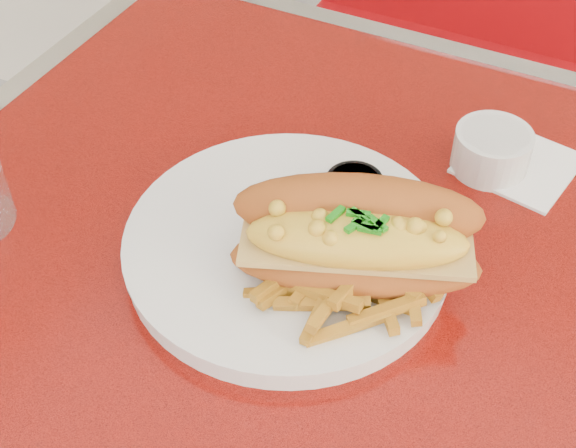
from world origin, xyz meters
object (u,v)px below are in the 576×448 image
at_px(gravy_ramekin, 492,149).
at_px(fork, 342,272).
at_px(diner_table, 472,438).
at_px(sauce_cup_left, 354,189).
at_px(dinner_plate, 288,246).
at_px(booth_bench_far, 572,185).
at_px(mac_hoagie, 357,237).

bearing_deg(gravy_ramekin, fork, -107.75).
distance_m(diner_table, fork, 0.23).
xyz_separation_m(gravy_ramekin, sauce_cup_left, (-0.10, -0.11, -0.01)).
xyz_separation_m(diner_table, dinner_plate, (-0.20, 0.00, 0.17)).
distance_m(booth_bench_far, gravy_ramekin, 0.79).
bearing_deg(sauce_cup_left, dinner_plate, -104.67).
height_order(dinner_plate, fork, same).
bearing_deg(gravy_ramekin, mac_hoagie, -106.43).
distance_m(dinner_plate, sauce_cup_left, 0.10).
relative_size(mac_hoagie, gravy_ramekin, 2.27).
bearing_deg(booth_bench_far, dinner_plate, -104.14).
relative_size(diner_table, gravy_ramekin, 11.89).
relative_size(fork, sauce_cup_left, 1.78).
distance_m(dinner_plate, mac_hoagie, 0.08).
xyz_separation_m(fork, gravy_ramekin, (0.07, 0.22, 0.00)).
bearing_deg(diner_table, fork, -176.17).
height_order(diner_table, booth_bench_far, booth_bench_far).
height_order(diner_table, dinner_plate, dinner_plate).
height_order(diner_table, gravy_ramekin, gravy_ramekin).
bearing_deg(booth_bench_far, fork, -99.92).
height_order(booth_bench_far, dinner_plate, booth_bench_far).
xyz_separation_m(diner_table, gravy_ramekin, (-0.07, 0.21, 0.18)).
distance_m(diner_table, mac_hoagie, 0.26).
bearing_deg(fork, mac_hoagie, -77.03).
bearing_deg(gravy_ramekin, booth_bench_far, 83.00).
distance_m(booth_bench_far, dinner_plate, 0.97).
bearing_deg(diner_table, sauce_cup_left, 151.01).
height_order(mac_hoagie, fork, mac_hoagie).
distance_m(booth_bench_far, mac_hoagie, 0.99).
relative_size(dinner_plate, sauce_cup_left, 5.34).
relative_size(booth_bench_far, sauce_cup_left, 17.13).
distance_m(gravy_ramekin, sauce_cup_left, 0.15).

